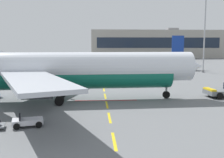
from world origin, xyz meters
The scene contains 7 objects.
ground centered at (40.00, 40.00, 0.00)m, with size 400.00×400.00×0.00m, color slate.
apron_paint_markings centered at (18.00, 35.85, 0.00)m, with size 8.00×93.03×0.01m.
airliner_foreground centered at (13.64, 22.30, 3.95)m, with size 34.78×34.59×12.20m.
airliner_far_center centered at (30.20, 67.66, 3.19)m, with size 28.03×27.95×9.85m.
fuel_service_truck centered at (25.91, 41.29, 1.65)m, with size 7.40×4.37×3.14m.
apron_light_mast_far centered at (44.69, 56.89, 17.90)m, with size 1.80×1.80×29.35m.
terminal_satellite centered at (50.00, 142.76, 7.52)m, with size 70.38×25.98×16.60m.
Camera 1 is at (16.62, -12.82, 7.12)m, focal length 44.13 mm.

